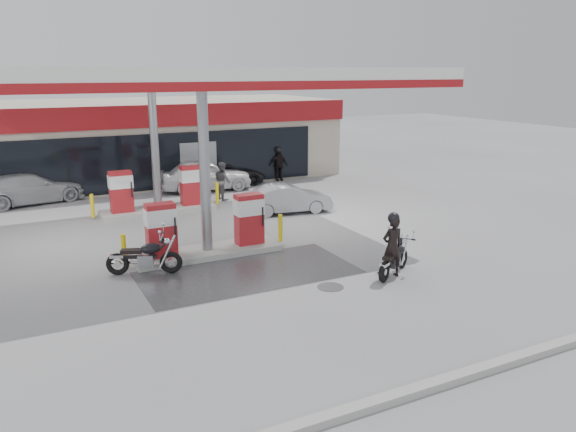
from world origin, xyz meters
name	(u,v)px	position (x,y,z in m)	size (l,w,h in m)	color
ground	(232,275)	(0.00, 0.00, 0.00)	(90.00, 90.00, 0.00)	gray
wet_patch	(248,272)	(0.50, 0.00, 0.00)	(6.00, 3.00, 0.00)	#4C4C4F
drain_cover	(331,287)	(2.00, -2.00, 0.00)	(0.70, 0.70, 0.01)	#38383A
kerb	(382,401)	(0.00, -7.00, 0.07)	(28.00, 0.25, 0.15)	gray
store_building	(117,141)	(0.01, 15.94, 2.01)	(22.00, 8.22, 4.00)	beige
canopy	(172,78)	(0.00, 5.00, 5.27)	(16.00, 10.02, 5.51)	silver
pump_island_near	(207,233)	(0.00, 2.00, 0.71)	(5.14, 1.30, 1.78)	#9E9E99
pump_island_far	(158,195)	(0.00, 8.00, 0.71)	(5.14, 1.30, 1.78)	#9E9E99
main_motorcycle	(394,260)	(4.06, -1.98, 0.43)	(1.70, 1.11, 0.98)	black
biker_main	(392,247)	(3.90, -2.08, 0.86)	(0.63, 0.41, 1.72)	black
parked_motorcycle	(145,258)	(-2.08, 1.19, 0.48)	(2.01, 1.09, 1.08)	black
sedan_white	(205,175)	(3.08, 11.20, 0.73)	(1.72, 4.28, 1.46)	silver
attendant	(222,181)	(3.12, 9.00, 0.83)	(0.81, 0.63, 1.67)	#515054
hatchback_silver	(288,199)	(4.60, 5.60, 0.57)	(1.20, 3.45, 1.14)	gray
parked_car_left	(29,188)	(-4.50, 12.00, 0.66)	(1.86, 4.57, 1.33)	#ACB0B5
parked_car_right	(228,174)	(4.50, 12.00, 0.52)	(1.71, 3.72, 1.03)	black
biker_walking	(279,165)	(7.22, 11.80, 0.82)	(0.96, 0.40, 1.64)	black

